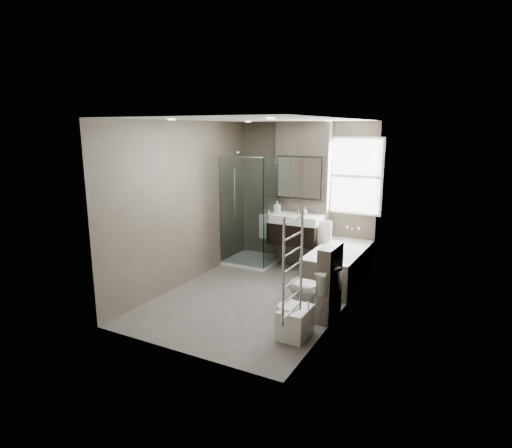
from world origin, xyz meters
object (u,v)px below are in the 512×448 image
Objects in this scene: toilet at (311,290)px; bathtub at (339,264)px; bidet at (295,321)px; vanity at (295,229)px.

bathtub is at bearing -161.47° from toilet.
bathtub reaches higher than bidet.
toilet is (0.97, -1.70, -0.38)m from vanity.
vanity is 0.59× the size of bathtub.
toilet is 0.69m from bidet.
vanity is 1.07m from bathtub.
bathtub is (0.92, -0.33, -0.43)m from vanity.
vanity is 2.00m from toilet.
bidet is at bearing -87.48° from bathtub.
toilet is at bearing -60.33° from vanity.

